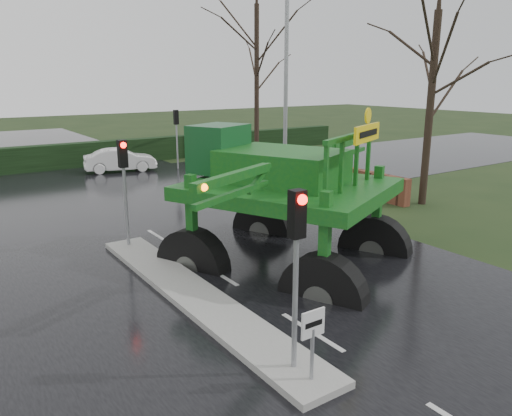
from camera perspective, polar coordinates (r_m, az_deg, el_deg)
ground at (r=11.23m, az=6.37°, el=-13.96°), size 140.00×140.00×0.00m
road_main at (r=19.33m, az=-13.31°, el=-1.83°), size 14.00×80.00×0.02m
road_cross at (r=24.87m, az=-18.39°, el=1.46°), size 80.00×12.00×0.02m
median_island at (r=12.77m, az=-7.12°, el=-9.86°), size 1.20×10.00×0.16m
hedge_row at (r=32.39m, az=-22.56°, el=5.35°), size 44.00×0.90×1.50m
brick_wall at (r=29.33m, az=1.59°, el=5.31°), size 0.40×20.00×1.20m
keep_left_sign at (r=8.98m, az=6.50°, el=-14.08°), size 0.50×0.07×1.35m
traffic_signal_near at (r=8.71m, az=4.67°, el=-3.95°), size 0.26×0.33×3.52m
traffic_signal_mid at (r=16.02m, az=-14.88°, el=4.20°), size 0.26×0.33×3.52m
traffic_signal_far at (r=30.47m, az=-9.10°, el=9.26°), size 0.26×0.33×3.52m
street_light_right at (r=24.36m, az=2.88°, el=16.12°), size 3.85×0.30×10.00m
tree_right_near at (r=22.46m, az=19.51°, el=13.43°), size 5.60×5.60×9.64m
tree_right_far at (r=34.48m, az=0.08°, el=16.54°), size 7.00×7.00×12.05m
crop_sprayer at (r=12.12m, az=6.90°, el=1.96°), size 9.44×7.79×5.75m
white_sedan at (r=30.55m, az=-15.18°, el=4.04°), size 4.31×2.36×1.35m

